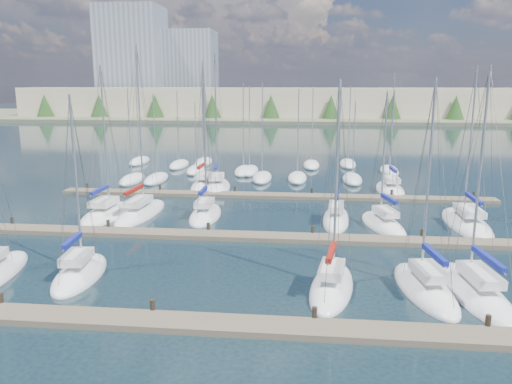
# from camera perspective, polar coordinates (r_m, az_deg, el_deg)

# --- Properties ---
(ground) EXTENTS (400.00, 400.00, 0.00)m
(ground) POSITION_cam_1_polar(r_m,az_deg,el_deg) (80.28, 3.45, 4.17)
(ground) COLOR #192B32
(ground) RESTS_ON ground
(dock_near) EXTENTS (44.00, 1.93, 1.10)m
(dock_near) POSITION_cam_1_polar(r_m,az_deg,el_deg) (24.41, -3.05, -14.96)
(dock_near) COLOR #6B5E4C
(dock_near) RESTS_ON ground
(dock_mid) EXTENTS (44.00, 1.93, 1.10)m
(dock_mid) POSITION_cam_1_polar(r_m,az_deg,el_deg) (37.30, 0.33, -5.13)
(dock_mid) COLOR #6B5E4C
(dock_mid) RESTS_ON ground
(dock_far) EXTENTS (44.00, 1.93, 1.10)m
(dock_far) POSITION_cam_1_polar(r_m,az_deg,el_deg) (50.78, 1.89, -0.41)
(dock_far) COLOR #6B5E4C
(dock_far) RESTS_ON ground
(sailboat_n) EXTENTS (2.48, 8.05, 14.49)m
(sailboat_n) POSITION_cam_1_polar(r_m,az_deg,el_deg) (56.22, -5.98, 0.82)
(sailboat_n) COLOR white
(sailboat_n) RESTS_ON ground
(sailboat_k) EXTENTS (2.78, 8.17, 12.36)m
(sailboat_k) POSITION_cam_1_polar(r_m,az_deg,el_deg) (42.50, 9.13, -3.05)
(sailboat_k) COLOR white
(sailboat_k) RESTS_ON ground
(sailboat_h) EXTENTS (3.34, 8.20, 13.60)m
(sailboat_h) POSITION_cam_1_polar(r_m,az_deg,el_deg) (45.48, -16.73, -2.42)
(sailboat_h) COLOR white
(sailboat_h) RESTS_ON ground
(sailboat_j) EXTENTS (2.62, 7.19, 12.24)m
(sailboat_j) POSITION_cam_1_polar(r_m,az_deg,el_deg) (43.44, -5.81, -2.62)
(sailboat_j) COLOR white
(sailboat_j) RESTS_ON ground
(sailboat_c) EXTENTS (3.19, 6.92, 11.48)m
(sailboat_c) POSITION_cam_1_polar(r_m,az_deg,el_deg) (32.02, -19.48, -8.80)
(sailboat_c) COLOR white
(sailboat_c) RESTS_ON ground
(sailboat_q) EXTENTS (2.98, 7.81, 11.35)m
(sailboat_q) POSITION_cam_1_polar(r_m,az_deg,el_deg) (55.52, 15.07, 0.29)
(sailboat_q) COLOR white
(sailboat_q) RESTS_ON ground
(sailboat_o) EXTENTS (4.04, 8.47, 15.16)m
(sailboat_o) POSITION_cam_1_polar(r_m,az_deg,el_deg) (55.41, -4.50, 0.67)
(sailboat_o) COLOR white
(sailboat_o) RESTS_ON ground
(sailboat_e) EXTENTS (3.53, 7.97, 12.40)m
(sailboat_e) POSITION_cam_1_polar(r_m,az_deg,el_deg) (29.70, 18.73, -10.41)
(sailboat_e) COLOR white
(sailboat_e) RESTS_ON ground
(sailboat_f) EXTENTS (3.45, 9.34, 13.01)m
(sailboat_f) POSITION_cam_1_polar(r_m,az_deg,el_deg) (30.23, 23.71, -10.42)
(sailboat_f) COLOR white
(sailboat_f) RESTS_ON ground
(sailboat_i) EXTENTS (3.25, 9.63, 15.29)m
(sailboat_i) POSITION_cam_1_polar(r_m,az_deg,el_deg) (45.02, -13.02, -2.34)
(sailboat_i) COLOR white
(sailboat_i) RESTS_ON ground
(sailboat_m) EXTENTS (3.07, 9.82, 13.45)m
(sailboat_m) POSITION_cam_1_polar(r_m,az_deg,el_deg) (44.18, 22.90, -3.32)
(sailboat_m) COLOR white
(sailboat_m) RESTS_ON ground
(sailboat_d) EXTENTS (3.39, 7.67, 12.32)m
(sailboat_d) POSITION_cam_1_polar(r_m,az_deg,el_deg) (28.74, 8.64, -10.65)
(sailboat_d) COLOR white
(sailboat_d) RESTS_ON ground
(sailboat_l) EXTENTS (4.09, 7.79, 11.48)m
(sailboat_l) POSITION_cam_1_polar(r_m,az_deg,el_deg) (41.59, 14.32, -3.63)
(sailboat_l) COLOR white
(sailboat_l) RESTS_ON ground
(distant_boats) EXTENTS (36.93, 20.75, 13.30)m
(distant_boats) POSITION_cam_1_polar(r_m,az_deg,el_deg) (64.60, -1.07, 2.47)
(distant_boats) COLOR #9EA0A5
(distant_boats) RESTS_ON ground
(shoreline) EXTENTS (400.00, 60.00, 38.00)m
(shoreline) POSITION_cam_1_polar(r_m,az_deg,el_deg) (170.05, 0.35, 11.00)
(shoreline) COLOR #666B51
(shoreline) RESTS_ON ground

